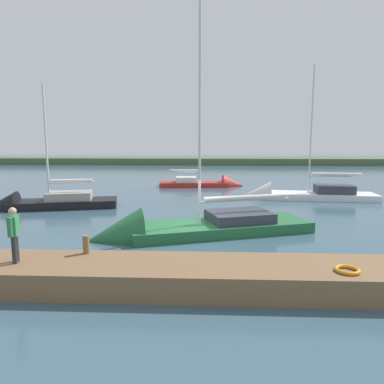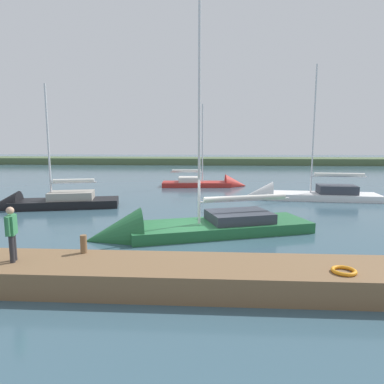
# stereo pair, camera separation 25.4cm
# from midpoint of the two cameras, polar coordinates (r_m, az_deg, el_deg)

# --- Properties ---
(ground_plane) EXTENTS (200.00, 200.00, 0.00)m
(ground_plane) POSITION_cam_midpoint_polar(r_m,az_deg,el_deg) (15.58, 0.14, -7.24)
(ground_plane) COLOR #385666
(far_shoreline) EXTENTS (180.00, 8.00, 2.40)m
(far_shoreline) POSITION_cam_midpoint_polar(r_m,az_deg,el_deg) (66.07, 2.70, 4.70)
(far_shoreline) COLOR #4C603D
(far_shoreline) RESTS_ON ground_plane
(dock_pier) EXTENTS (20.09, 2.17, 0.75)m
(dock_pier) POSITION_cam_midpoint_polar(r_m,az_deg,el_deg) (10.12, -1.77, -13.80)
(dock_pier) COLOR brown
(dock_pier) RESTS_ON ground_plane
(mooring_post_far) EXTENTS (0.21, 0.21, 0.57)m
(mooring_post_far) POSITION_cam_midpoint_polar(r_m,az_deg,el_deg) (11.27, -17.04, -8.31)
(mooring_post_far) COLOR brown
(mooring_post_far) RESTS_ON dock_pier
(life_ring_buoy) EXTENTS (0.66, 0.66, 0.10)m
(life_ring_buoy) POSITION_cam_midpoint_polar(r_m,az_deg,el_deg) (10.19, 24.70, -11.87)
(life_ring_buoy) COLOR orange
(life_ring_buoy) RESTS_ON dock_pier
(sailboat_behind_pier) EXTENTS (8.29, 3.86, 8.72)m
(sailboat_behind_pier) POSITION_cam_midpoint_polar(r_m,az_deg,el_deg) (23.82, -23.18, -2.02)
(sailboat_behind_pier) COLOR black
(sailboat_behind_pier) RESTS_ON ground_plane
(sailboat_far_left) EXTENTS (10.54, 5.68, 12.71)m
(sailboat_far_left) POSITION_cam_midpoint_polar(r_m,az_deg,el_deg) (15.59, -1.63, -6.83)
(sailboat_far_left) COLOR #236638
(sailboat_far_left) RESTS_ON ground_plane
(sailboat_mid_channel) EXTENTS (8.07, 2.72, 8.67)m
(sailboat_mid_channel) POSITION_cam_midpoint_polar(r_m,az_deg,el_deg) (32.58, 3.67, 1.18)
(sailboat_mid_channel) COLOR #B22823
(sailboat_mid_channel) RESTS_ON ground_plane
(sailboat_outer_mooring) EXTENTS (9.79, 3.21, 10.70)m
(sailboat_outer_mooring) POSITION_cam_midpoint_polar(r_m,az_deg,el_deg) (26.62, 17.48, -0.70)
(sailboat_outer_mooring) COLOR white
(sailboat_outer_mooring) RESTS_ON ground_plane
(person_on_dock) EXTENTS (0.33, 0.61, 1.62)m
(person_on_dock) POSITION_cam_midpoint_polar(r_m,az_deg,el_deg) (11.08, -27.34, -5.74)
(person_on_dock) COLOR #28282D
(person_on_dock) RESTS_ON dock_pier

